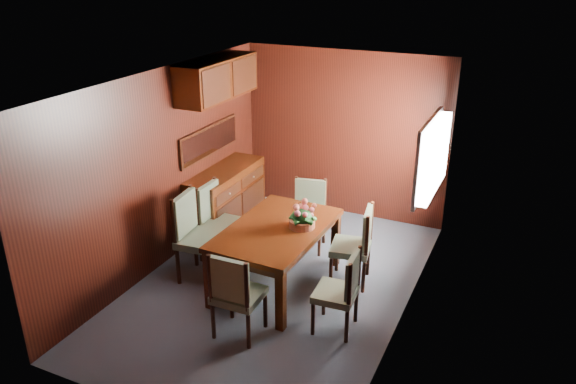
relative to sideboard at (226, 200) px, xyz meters
The scene contains 11 objects.
ground 1.66m from the sideboard, 38.66° to the right, with size 4.50×4.50×0.00m, color #3F4756.
room_shell 1.78m from the sideboard, 30.23° to the right, with size 3.06×4.52×2.41m.
sideboard is the anchor object (origin of this frame).
dining_table 1.62m from the sideboard, 38.54° to the right, with size 1.05×1.63×0.75m.
chair_left_near 1.28m from the sideboard, 75.91° to the right, with size 0.54×0.56×1.08m.
chair_left_far 0.76m from the sideboard, 68.69° to the right, with size 0.45×0.47×0.99m.
chair_right_near 2.69m from the sideboard, 33.84° to the right, with size 0.44×0.45×0.90m.
chair_right_far 2.16m from the sideboard, 15.07° to the right, with size 0.51×0.53×0.96m.
chair_head 2.44m from the sideboard, 57.36° to the right, with size 0.47×0.45×0.96m.
chair_foot 1.22m from the sideboard, ahead, with size 0.51×0.50×0.92m.
flower_centerpiece 1.81m from the sideboard, 29.98° to the right, with size 0.31×0.31×0.31m.
Camera 1 is at (2.50, -5.08, 3.58)m, focal length 35.00 mm.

